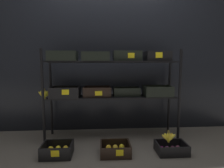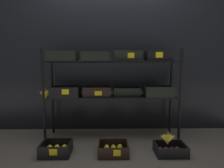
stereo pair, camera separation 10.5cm
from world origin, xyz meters
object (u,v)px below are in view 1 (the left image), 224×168
object	(u,v)px
crate_ground_lemon	(57,151)
crate_ground_left_lemon	(115,150)
banana_bunch_loose	(168,138)
crate_ground_plum	(171,149)
display_rack	(111,78)

from	to	relation	value
crate_ground_lemon	crate_ground_left_lemon	distance (m)	0.61
banana_bunch_loose	crate_ground_plum	bearing A→B (deg)	2.31
crate_ground_lemon	crate_ground_plum	world-z (taller)	crate_ground_lemon
banana_bunch_loose	display_rack	bearing A→B (deg)	142.14
display_rack	crate_ground_left_lemon	world-z (taller)	display_rack
crate_ground_left_lemon	display_rack	bearing A→B (deg)	91.95
display_rack	crate_ground_plum	xyz separation A→B (m)	(0.62, -0.45, -0.74)
display_rack	crate_ground_plum	distance (m)	1.07
display_rack	crate_ground_left_lemon	size ratio (longest dim) A/B	5.58
crate_ground_lemon	banana_bunch_loose	size ratio (longest dim) A/B	1.89
crate_ground_left_lemon	crate_ground_plum	distance (m)	0.61
crate_ground_left_lemon	crate_ground_plum	size ratio (longest dim) A/B	0.98
display_rack	crate_ground_lemon	xyz separation A→B (m)	(-0.59, -0.44, -0.73)
display_rack	crate_ground_left_lemon	bearing A→B (deg)	-88.05
crate_ground_lemon	banana_bunch_loose	bearing A→B (deg)	-0.72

